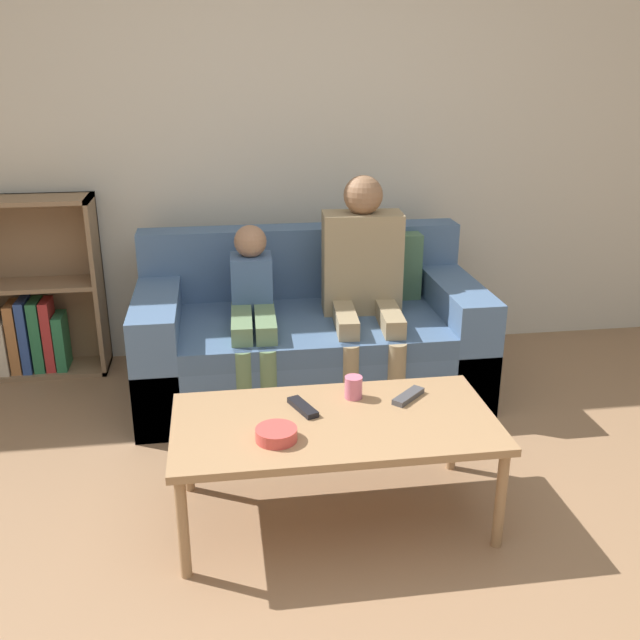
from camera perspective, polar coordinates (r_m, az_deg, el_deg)
ground_plane at (r=2.47m, az=3.72°, el=-23.00°), size 22.00×22.00×0.00m
wall_back at (r=4.14m, az=-2.79°, el=14.90°), size 12.00×0.06×2.60m
couch at (r=3.78m, az=-0.80°, el=-1.56°), size 1.76×0.91×0.82m
bookshelf at (r=4.29m, az=-22.31°, el=1.02°), size 0.73×0.28×0.99m
coffee_table at (r=2.69m, az=1.17°, el=-8.65°), size 1.21×0.61×0.42m
person_adult at (r=3.63m, az=3.51°, el=3.75°), size 0.42×0.65×1.14m
person_child at (r=3.54m, az=-5.39°, el=0.80°), size 0.23×0.63×0.90m
cup_near at (r=2.82m, az=2.69°, el=-5.40°), size 0.07×0.07×0.09m
tv_remote_0 at (r=2.84m, az=7.08°, el=-6.07°), size 0.16×0.15×0.02m
tv_remote_1 at (r=2.74m, az=-1.39°, el=-6.99°), size 0.11×0.18×0.02m
snack_bowl at (r=2.54m, az=-3.51°, el=-9.11°), size 0.15×0.15×0.05m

